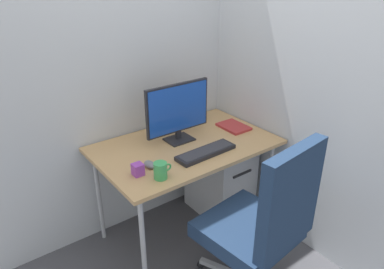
# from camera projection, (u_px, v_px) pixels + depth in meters

# --- Properties ---
(ground_plane) EXTENTS (8.00, 8.00, 0.00)m
(ground_plane) POSITION_uv_depth(u_px,v_px,m) (186.00, 230.00, 2.76)
(ground_plane) COLOR #4C4C51
(wall_back) EXTENTS (2.57, 0.04, 2.80)m
(wall_back) POSITION_uv_depth(u_px,v_px,m) (150.00, 38.00, 2.46)
(wall_back) COLOR silver
(wall_back) RESTS_ON ground_plane
(wall_side_right) EXTENTS (0.04, 2.13, 2.80)m
(wall_side_right) POSITION_uv_depth(u_px,v_px,m) (279.00, 41.00, 2.37)
(wall_side_right) COLOR silver
(wall_side_right) RESTS_ON ground_plane
(desk) EXTENTS (1.21, 0.76, 0.75)m
(desk) POSITION_uv_depth(u_px,v_px,m) (185.00, 151.00, 2.46)
(desk) COLOR tan
(desk) RESTS_ON ground_plane
(office_chair) EXTENTS (0.62, 0.63, 1.08)m
(office_chair) POSITION_uv_depth(u_px,v_px,m) (263.00, 222.00, 1.98)
(office_chair) COLOR black
(office_chair) RESTS_ON ground_plane
(filing_cabinet) EXTENTS (0.36, 0.49, 0.66)m
(filing_cabinet) POSITION_uv_depth(u_px,v_px,m) (220.00, 175.00, 2.87)
(filing_cabinet) COLOR silver
(filing_cabinet) RESTS_ON ground_plane
(monitor) EXTENTS (0.49, 0.15, 0.41)m
(monitor) POSITION_uv_depth(u_px,v_px,m) (178.00, 110.00, 2.40)
(monitor) COLOR black
(monitor) RESTS_ON desk
(keyboard) EXTENTS (0.42, 0.14, 0.03)m
(keyboard) POSITION_uv_depth(u_px,v_px,m) (206.00, 152.00, 2.30)
(keyboard) COLOR black
(keyboard) RESTS_ON desk
(mouse) EXTENTS (0.06, 0.09, 0.04)m
(mouse) POSITION_uv_depth(u_px,v_px,m) (150.00, 164.00, 2.15)
(mouse) COLOR slate
(mouse) RESTS_ON desk
(pen_holder) EXTENTS (0.07, 0.07, 0.19)m
(pen_holder) POSITION_uv_depth(u_px,v_px,m) (202.00, 112.00, 2.82)
(pen_holder) COLOR slate
(pen_holder) RESTS_ON desk
(notebook) EXTENTS (0.17, 0.23, 0.02)m
(notebook) POSITION_uv_depth(u_px,v_px,m) (233.00, 126.00, 2.68)
(notebook) COLOR #B23333
(notebook) RESTS_ON desk
(coffee_mug) EXTENTS (0.11, 0.08, 0.10)m
(coffee_mug) POSITION_uv_depth(u_px,v_px,m) (161.00, 170.00, 2.03)
(coffee_mug) COLOR #3FAD59
(coffee_mug) RESTS_ON desk
(desk_clamp_accessory) EXTENTS (0.06, 0.06, 0.07)m
(desk_clamp_accessory) POSITION_uv_depth(u_px,v_px,m) (138.00, 169.00, 2.06)
(desk_clamp_accessory) COLOR purple
(desk_clamp_accessory) RESTS_ON desk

